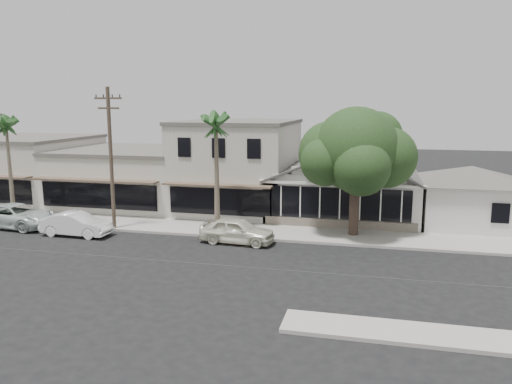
% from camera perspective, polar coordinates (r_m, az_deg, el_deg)
% --- Properties ---
extents(ground, '(140.00, 140.00, 0.00)m').
position_cam_1_polar(ground, '(25.21, -3.50, -8.40)').
color(ground, black).
rests_on(ground, ground).
extents(sidewalk_north, '(90.00, 3.50, 0.15)m').
position_cam_1_polar(sidewalk_north, '(34.13, -13.12, -3.59)').
color(sidewalk_north, '#9E9991').
rests_on(sidewalk_north, ground).
extents(corner_shop, '(10.40, 8.60, 5.10)m').
position_cam_1_polar(corner_shop, '(35.79, 10.04, 1.30)').
color(corner_shop, silver).
rests_on(corner_shop, ground).
extents(side_cottage, '(6.00, 6.00, 3.00)m').
position_cam_1_polar(side_cottage, '(35.50, 23.21, -1.27)').
color(side_cottage, silver).
rests_on(side_cottage, ground).
extents(row_building_near, '(8.00, 10.00, 6.50)m').
position_cam_1_polar(row_building_near, '(38.01, -1.97, 2.92)').
color(row_building_near, beige).
rests_on(row_building_near, ground).
extents(row_building_midnear, '(10.00, 10.00, 4.20)m').
position_cam_1_polar(row_building_midnear, '(41.46, -14.04, 1.61)').
color(row_building_midnear, beige).
rests_on(row_building_midnear, ground).
extents(row_building_midfar, '(11.00, 10.00, 5.00)m').
position_cam_1_polar(row_building_midfar, '(47.16, -25.48, 2.41)').
color(row_building_midfar, beige).
rests_on(row_building_midfar, ground).
extents(utility_pole, '(1.80, 0.24, 9.00)m').
position_cam_1_polar(utility_pole, '(32.47, -16.26, 4.03)').
color(utility_pole, brown).
rests_on(utility_pole, ground).
extents(car_0, '(4.48, 2.05, 1.49)m').
position_cam_1_polar(car_0, '(28.92, -2.19, -4.42)').
color(car_0, silver).
rests_on(car_0, ground).
extents(car_1, '(4.37, 1.58, 1.43)m').
position_cam_1_polar(car_1, '(32.42, -19.85, -3.48)').
color(car_1, white).
rests_on(car_1, ground).
extents(car_2, '(5.69, 2.95, 1.53)m').
position_cam_1_polar(car_2, '(36.07, -25.72, -2.48)').
color(car_2, silver).
rests_on(car_2, ground).
extents(shade_tree, '(7.06, 6.38, 7.83)m').
position_cam_1_polar(shade_tree, '(30.30, 11.26, 4.53)').
color(shade_tree, '#443429').
rests_on(shade_tree, ground).
extents(palm_east, '(2.88, 2.88, 7.88)m').
position_cam_1_polar(palm_east, '(30.17, -4.59, 7.68)').
color(palm_east, '#726651').
rests_on(palm_east, ground).
extents(palm_mid, '(2.60, 2.60, 7.55)m').
position_cam_1_polar(palm_mid, '(37.16, -26.65, 6.74)').
color(palm_mid, '#726651').
rests_on(palm_mid, ground).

